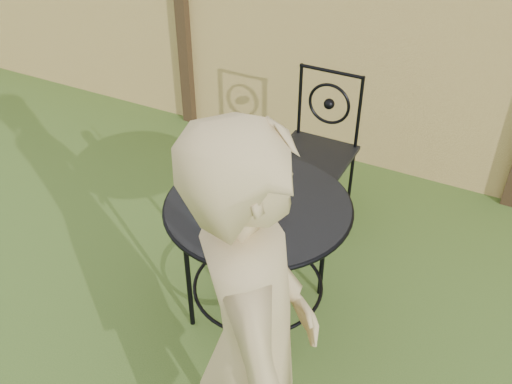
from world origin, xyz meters
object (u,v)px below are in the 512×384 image
at_px(patio_table, 258,226).
at_px(diner, 253,352).
at_px(salad_plate, 246,214).
at_px(patio_chair, 318,145).

relative_size(patio_table, diner, 0.53).
relative_size(patio_table, salad_plate, 3.42).
bearing_deg(patio_table, patio_chair, 94.58).
height_order(diner, salad_plate, diner).
bearing_deg(patio_chair, patio_table, -85.42).
bearing_deg(patio_table, salad_plate, -92.89).
xyz_separation_m(diner, salad_plate, (-0.44, 0.78, -0.14)).
bearing_deg(salad_plate, patio_chair, 93.82).
bearing_deg(salad_plate, diner, -60.33).
distance_m(patio_chair, diner, 1.98).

